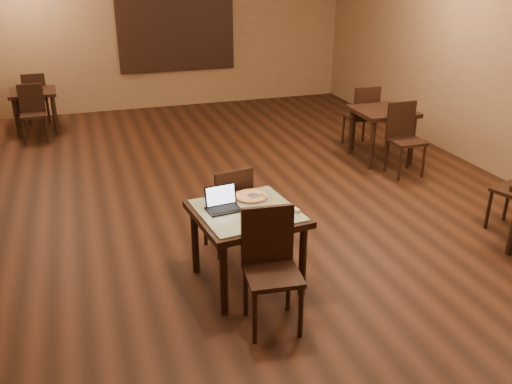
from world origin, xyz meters
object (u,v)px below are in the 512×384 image
object	(u,v)px
other_table_b_chair_near	(33,109)
chair_main_far	(230,205)
laptop	(222,203)
tiled_table	(247,220)
other_table_a_chair_near	(404,134)
pizza_pan	(251,197)
chair_main_near	(270,261)
other_table_b	(34,98)
other_table_b_chair_far	(36,95)
other_table_a	(382,118)
other_table_a_chair_far	(363,113)

from	to	relation	value
other_table_b_chair_near	chair_main_far	bearing A→B (deg)	-67.83
chair_main_far	laptop	xyz separation A→B (m)	(-0.21, -0.52, 0.28)
tiled_table	other_table_a_chair_near	bearing A→B (deg)	28.78
chair_main_far	other_table_a_chair_near	world-z (taller)	other_table_a_chair_near
other_table_a_chair_near	pizza_pan	bearing A→B (deg)	-146.24
tiled_table	chair_main_near	distance (m)	0.62
other_table_b_chair_near	chair_main_near	bearing A→B (deg)	-72.36
laptop	tiled_table	bearing A→B (deg)	-32.07
pizza_pan	chair_main_far	bearing A→B (deg)	105.63
other_table_a_chair_near	other_table_b_chair_near	xyz separation A→B (m)	(-5.05, 3.28, -0.04)
chair_main_far	other_table_b	bearing A→B (deg)	-78.30
laptop	other_table_b_chair_near	distance (m)	5.60
other_table_b_chair_near	pizza_pan	bearing A→B (deg)	-68.41
tiled_table	pizza_pan	xyz separation A→B (m)	(0.12, 0.24, 0.11)
tiled_table	other_table_b	size ratio (longest dim) A/B	1.28
laptop	other_table_b_chair_far	world-z (taller)	laptop
tiled_table	other_table_b_chair_far	distance (m)	6.78
other_table_a	other_table_b_chair_near	world-z (taller)	other_table_b_chair_near
other_table_a_chair_far	pizza_pan	bearing A→B (deg)	47.57
chair_main_near	other_table_b_chair_near	bearing A→B (deg)	115.37
pizza_pan	other_table_b	distance (m)	6.08
other_table_a_chair_far	chair_main_far	bearing A→B (deg)	42.70
laptop	other_table_b_chair_near	xyz separation A→B (m)	(-1.88, 5.27, -0.29)
pizza_pan	other_table_b_chair_far	distance (m)	6.60
other_table_a	other_table_b	world-z (taller)	other_table_a
laptop	other_table_a_chair_far	size ratio (longest dim) A/B	0.31
other_table_a_chair_far	other_table_b_chair_near	size ratio (longest dim) A/B	1.08
tiled_table	chair_main_far	distance (m)	0.63
chair_main_near	other_table_b_chair_near	xyz separation A→B (m)	(-2.09, 5.98, -0.04)
chair_main_far	other_table_b_chair_far	xyz separation A→B (m)	(-2.09, 5.84, -0.01)
laptop	pizza_pan	distance (m)	0.35
tiled_table	other_table_a	distance (m)	3.99
other_table_a	other_table_b_chair_near	bearing A→B (deg)	152.73
chair_main_near	pizza_pan	distance (m)	0.88
other_table_a_chair_far	other_table_b_chair_near	xyz separation A→B (m)	(-5.04, 2.10, -0.04)
pizza_pan	other_table_a	world-z (taller)	other_table_a
other_table_a_chair_near	other_table_b_chair_far	size ratio (longest dim) A/B	1.08
tiled_table	laptop	world-z (taller)	laptop
other_table_a	chair_main_far	bearing A→B (deg)	-144.32
chair_main_near	other_table_a_chair_far	bearing A→B (deg)	58.80
other_table_a	other_table_b_chair_far	xyz separation A→B (m)	(-5.04, 3.78, -0.12)
tiled_table	other_table_a	xyz separation A→B (m)	(2.97, 2.68, -0.01)
tiled_table	other_table_a_chair_near	xyz separation A→B (m)	(2.97, 2.09, -0.09)
other_table_a_chair_near	chair_main_far	bearing A→B (deg)	-152.77
chair_main_far	other_table_a_chair_near	xyz separation A→B (m)	(2.95, 1.47, 0.04)
chair_main_far	other_table_a	distance (m)	3.60
pizza_pan	other_table_b	world-z (taller)	pizza_pan
other_table_a	other_table_a_chair_near	world-z (taller)	other_table_a_chair_near
laptop	other_table_b_chair_far	bearing A→B (deg)	100.25
other_table_a_chair_far	other_table_b_chair_far	size ratio (longest dim) A/B	1.08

